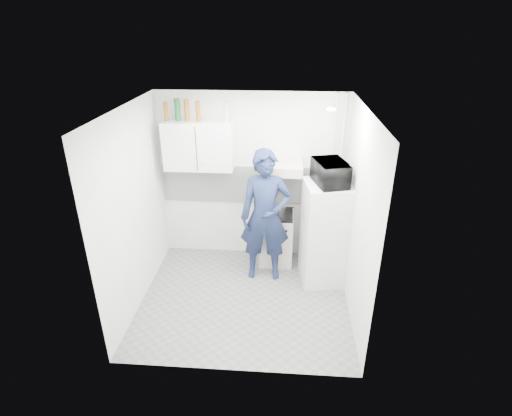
{
  "coord_description": "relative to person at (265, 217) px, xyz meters",
  "views": [
    {
      "loc": [
        0.49,
        -4.43,
        3.5
      ],
      "look_at": [
        0.14,
        0.3,
        1.25
      ],
      "focal_mm": 28.0,
      "sensor_mm": 36.0,
      "label": 1
    }
  ],
  "objects": [
    {
      "name": "pipe_a",
      "position": [
        1.06,
        0.57,
        0.32
      ],
      "size": [
        0.05,
        0.05,
        2.6
      ],
      "primitive_type": "cylinder",
      "color": "beige",
      "rests_on": "floor"
    },
    {
      "name": "microwave",
      "position": [
        0.86,
        -0.03,
        0.69
      ],
      "size": [
        0.65,
        0.52,
        0.31
      ],
      "primitive_type": "imported",
      "rotation": [
        0.0,
        0.0,
        1.84
      ],
      "color": "black",
      "rests_on": "fridge"
    },
    {
      "name": "wall_left",
      "position": [
        -1.64,
        -0.6,
        0.32
      ],
      "size": [
        0.0,
        2.6,
        2.6
      ],
      "primitive_type": "plane",
      "rotation": [
        1.57,
        0.0,
        1.57
      ],
      "color": "white",
      "rests_on": "floor"
    },
    {
      "name": "bottle_e",
      "position": [
        -0.58,
        0.47,
        1.36
      ],
      "size": [
        0.07,
        0.07,
        0.28
      ],
      "primitive_type": "cylinder",
      "color": "#B2B7BC",
      "rests_on": "upper_cabinet"
    },
    {
      "name": "fridge",
      "position": [
        0.86,
        -0.03,
        -0.22
      ],
      "size": [
        0.71,
        0.71,
        1.51
      ],
      "primitive_type": "cube",
      "rotation": [
        0.0,
        0.0,
        0.14
      ],
      "color": "white",
      "rests_on": "floor"
    },
    {
      "name": "saucepan",
      "position": [
        0.19,
        0.47,
        -0.09
      ],
      "size": [
        0.18,
        0.18,
        0.1
      ],
      "primitive_type": "cylinder",
      "color": "silver",
      "rests_on": "stove_top"
    },
    {
      "name": "pipe_b",
      "position": [
        0.94,
        0.57,
        0.32
      ],
      "size": [
        0.04,
        0.04,
        2.6
      ],
      "primitive_type": "cylinder",
      "color": "beige",
      "rests_on": "floor"
    },
    {
      "name": "stove_top",
      "position": [
        0.15,
        0.4,
        -0.16
      ],
      "size": [
        0.48,
        0.48,
        0.03
      ],
      "primitive_type": "cube",
      "color": "black",
      "rests_on": "stove"
    },
    {
      "name": "ceiling_spot_fixture",
      "position": [
        0.76,
        -0.4,
        1.59
      ],
      "size": [
        0.1,
        0.1,
        0.02
      ],
      "primitive_type": "cylinder",
      "color": "white",
      "rests_on": "ceiling"
    },
    {
      "name": "bottle_c",
      "position": [
        -1.13,
        0.47,
        1.37
      ],
      "size": [
        0.07,
        0.07,
        0.3
      ],
      "primitive_type": "cylinder",
      "color": "brown",
      "rests_on": "upper_cabinet"
    },
    {
      "name": "wall_right",
      "position": [
        1.16,
        -0.6,
        0.32
      ],
      "size": [
        0.0,
        2.6,
        2.6
      ],
      "primitive_type": "plane",
      "rotation": [
        1.57,
        0.0,
        -1.57
      ],
      "color": "white",
      "rests_on": "floor"
    },
    {
      "name": "backsplash",
      "position": [
        -0.24,
        0.63,
        0.22
      ],
      "size": [
        2.74,
        0.03,
        0.6
      ],
      "primitive_type": "cube",
      "color": "white",
      "rests_on": "wall_back"
    },
    {
      "name": "range_hood",
      "position": [
        0.21,
        0.4,
        0.59
      ],
      "size": [
        0.6,
        0.5,
        0.14
      ],
      "primitive_type": "cube",
      "color": "beige",
      "rests_on": "wall_back"
    },
    {
      "name": "stove",
      "position": [
        0.15,
        0.4,
        -0.57
      ],
      "size": [
        0.5,
        0.5,
        0.8
      ],
      "primitive_type": "cube",
      "color": "beige",
      "rests_on": "floor"
    },
    {
      "name": "wall_back",
      "position": [
        -0.24,
        0.65,
        0.32
      ],
      "size": [
        2.8,
        0.0,
        2.8
      ],
      "primitive_type": "plane",
      "rotation": [
        1.57,
        0.0,
        0.0
      ],
      "color": "white",
      "rests_on": "floor"
    },
    {
      "name": "bottle_d",
      "position": [
        -0.97,
        0.47,
        1.37
      ],
      "size": [
        0.06,
        0.06,
        0.28
      ],
      "primitive_type": "cylinder",
      "color": "brown",
      "rests_on": "upper_cabinet"
    },
    {
      "name": "person",
      "position": [
        0.0,
        0.0,
        0.0
      ],
      "size": [
        0.73,
        0.49,
        1.95
      ],
      "primitive_type": "imported",
      "rotation": [
        0.0,
        0.0,
        0.04
      ],
      "color": "#16203F",
      "rests_on": "floor"
    },
    {
      "name": "bottle_a",
      "position": [
        -1.43,
        0.47,
        1.36
      ],
      "size": [
        0.06,
        0.06,
        0.26
      ],
      "primitive_type": "cylinder",
      "color": "brown",
      "rests_on": "upper_cabinet"
    },
    {
      "name": "upper_cabinet",
      "position": [
        -0.99,
        0.47,
        0.87
      ],
      "size": [
        1.0,
        0.35,
        0.7
      ],
      "primitive_type": "cube",
      "color": "white",
      "rests_on": "wall_back"
    },
    {
      "name": "ceiling",
      "position": [
        -0.24,
        -0.6,
        1.62
      ],
      "size": [
        2.8,
        2.8,
        0.0
      ],
      "primitive_type": "plane",
      "color": "white",
      "rests_on": "wall_back"
    },
    {
      "name": "bottle_b",
      "position": [
        -1.26,
        0.47,
        1.38
      ],
      "size": [
        0.08,
        0.08,
        0.31
      ],
      "primitive_type": "cylinder",
      "color": "#144C1E",
      "rests_on": "upper_cabinet"
    },
    {
      "name": "floor",
      "position": [
        -0.24,
        -0.6,
        -0.98
      ],
      "size": [
        2.8,
        2.8,
        0.0
      ],
      "primitive_type": "plane",
      "color": "slate",
      "rests_on": "ground"
    }
  ]
}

